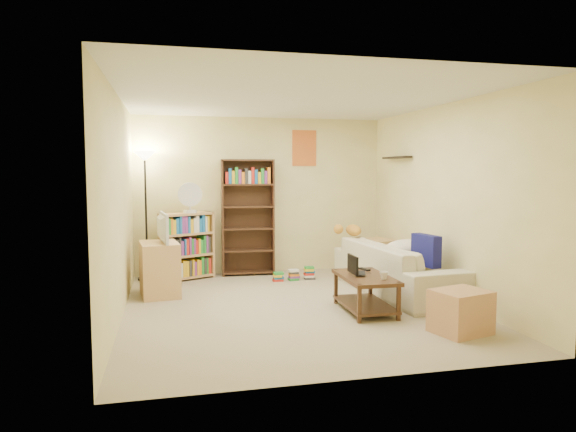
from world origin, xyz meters
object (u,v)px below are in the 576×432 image
Objects in this scene: tabby_cat at (351,230)px; laptop at (364,274)px; desk_fan at (190,197)px; coffee_table at (365,288)px; floor_lamp at (145,178)px; sofa at (398,268)px; short_bookshelf at (187,246)px; side_table at (377,258)px; mug at (384,276)px; tall_bookshelf at (248,214)px; end_cabinet at (461,312)px; television at (159,228)px; tv_stand at (160,269)px.

tabby_cat is 1.71m from laptop.
desk_fan is (-1.91, 2.23, 0.81)m from laptop.
floor_lamp is at bearing 137.73° from coffee_table.
short_bookshelf reaches higher than sofa.
sofa is 1.10m from laptop.
side_table is at bearing -12.53° from sofa.
desk_fan reaches higher than coffee_table.
tall_bookshelf is (-1.13, 2.71, 0.49)m from mug.
desk_fan is at bearing 165.34° from tabby_cat.
end_cabinet is (3.21, -3.39, -1.33)m from floor_lamp.
short_bookshelf reaches higher than mug.
short_bookshelf is at bearing -168.71° from tall_bookshelf.
coffee_table is 1.68× the size of side_table.
laptop is (-0.00, 0.05, 0.16)m from coffee_table.
floor_lamp reaches higher than side_table.
tall_bookshelf is 3.88m from end_cabinet.
television reaches higher than sofa.
laptop is 2.73m from television.
end_cabinet is (2.62, -3.30, -0.29)m from short_bookshelf.
tall_bookshelf is 3.16× the size of side_table.
laptop is at bearing 111.65° from mug.
mug is at bearing -40.23° from tv_stand.
tabby_cat is 0.27× the size of floor_lamp.
coffee_table is 2.97× the size of laptop.
tall_bookshelf is at bearing 151.12° from tabby_cat.
sofa is 1.22× the size of floor_lamp.
short_bookshelf is at bearing 164.61° from tabby_cat.
tabby_cat is 0.92× the size of side_table.
short_bookshelf is 4.22m from end_cabinet.
sofa is at bearing -25.67° from floor_lamp.
desk_fan is 0.24× the size of floor_lamp.
tv_stand is 0.55m from television.
television reaches higher than tv_stand.
short_bookshelf is 1.20m from floor_lamp.
end_cabinet is at bearing -95.90° from side_table.
tv_stand is at bearing 80.34° from laptop.
sofa is at bearing 57.67° from mug.
short_bookshelf is 1.93× the size of end_cabinet.
floor_lamp is at bearing 3.40° from television.
sofa reaches higher than coffee_table.
tall_bookshelf is 1.07m from short_bookshelf.
tall_bookshelf reaches higher than laptop.
tabby_cat is 1.65m from tall_bookshelf.
floor_lamp is (-0.20, 1.07, 1.19)m from tv_stand.
floor_lamp is (-1.55, -0.04, 0.58)m from tall_bookshelf.
floor_lamp is 3.69× the size of end_cabinet.
sofa is 22.13× the size of mug.
coffee_table is at bearing -74.73° from short_bookshelf.
tabby_cat reaches higher than sofa.
tv_stand reaches higher than sofa.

